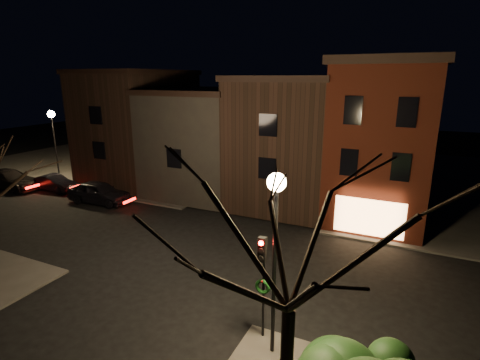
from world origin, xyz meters
name	(u,v)px	position (x,y,z in m)	size (l,w,h in m)	color
ground	(206,251)	(0.00, 0.00, 0.00)	(120.00, 120.00, 0.00)	black
sidewalk_far_left	(148,155)	(-20.00, 20.00, 0.06)	(30.00, 30.00, 0.12)	#2D2B28
corner_building	(382,141)	(8.00, 9.47, 5.40)	(6.50, 8.50, 10.50)	#49170D
row_building_a	(292,140)	(1.50, 10.50, 4.83)	(7.30, 10.30, 9.40)	black
row_building_b	(208,140)	(-5.75, 10.50, 4.33)	(7.80, 10.30, 8.40)	black
row_building_c	(139,126)	(-13.00, 10.50, 5.08)	(7.30, 10.30, 9.90)	black
street_lamp_near	(276,216)	(6.20, -6.00, 5.18)	(0.60, 0.60, 6.48)	black
street_lamp_far	(53,127)	(-19.00, 6.20, 5.18)	(0.60, 0.60, 6.48)	black
traffic_signal	(263,272)	(5.60, -5.51, 2.81)	(0.58, 0.38, 4.05)	black
bare_tree_right	(292,221)	(7.50, -8.50, 6.15)	(6.40, 6.40, 8.50)	black
parked_car_a	(99,192)	(-11.66, 3.70, 0.86)	(2.02, 5.02, 1.71)	black
parked_car_b	(54,183)	(-17.57, 4.49, 0.68)	(1.43, 4.11, 1.36)	black
parked_car_c	(9,180)	(-21.45, 3.14, 0.85)	(2.37, 5.83, 1.69)	black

